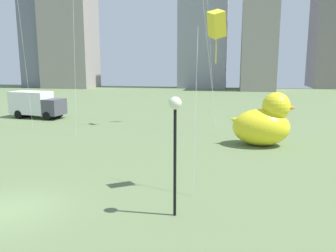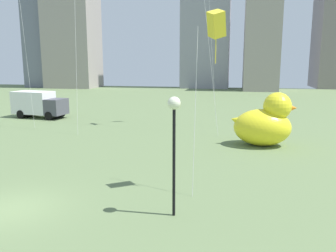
# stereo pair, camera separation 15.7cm
# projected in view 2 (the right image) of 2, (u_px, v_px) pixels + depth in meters

# --- Properties ---
(ground_plane) EXTENTS (140.00, 140.00, 0.00)m
(ground_plane) POSITION_uv_depth(u_px,v_px,m) (11.00, 209.00, 14.59)
(ground_plane) COLOR #61754B
(giant_inflatable_duck) EXTENTS (4.73, 3.03, 3.92)m
(giant_inflatable_duck) POSITION_uv_depth(u_px,v_px,m) (265.00, 123.00, 25.29)
(giant_inflatable_duck) COLOR yellow
(giant_inflatable_duck) RESTS_ON ground
(lamppost) EXTENTS (0.50, 0.50, 4.79)m
(lamppost) POSITION_uv_depth(u_px,v_px,m) (174.00, 123.00, 13.33)
(lamppost) COLOR black
(lamppost) RESTS_ON ground
(box_truck) EXTENTS (6.08, 3.05, 2.85)m
(box_truck) POSITION_uv_depth(u_px,v_px,m) (39.00, 105.00, 37.78)
(box_truck) COLOR white
(box_truck) RESTS_ON ground
(city_skyline) EXTENTS (76.41, 21.04, 36.61)m
(city_skyline) POSITION_uv_depth(u_px,v_px,m) (190.00, 16.00, 78.68)
(city_skyline) COLOR slate
(city_skyline) RESTS_ON ground
(kite_yellow) EXTENTS (1.35, 1.77, 8.37)m
(kite_yellow) POSITION_uv_depth(u_px,v_px,m) (216.00, 25.00, 15.27)
(kite_yellow) COLOR silver
(kite_yellow) RESTS_ON ground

